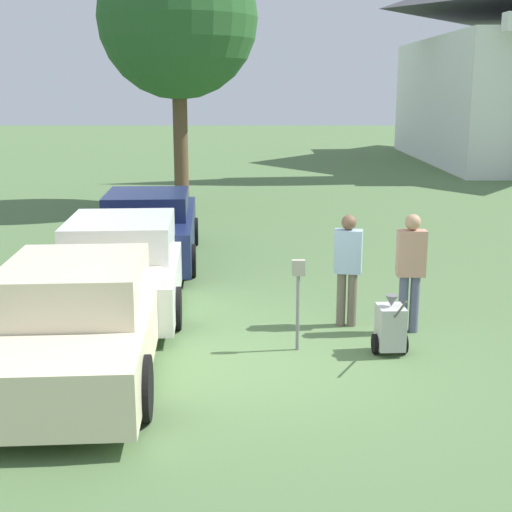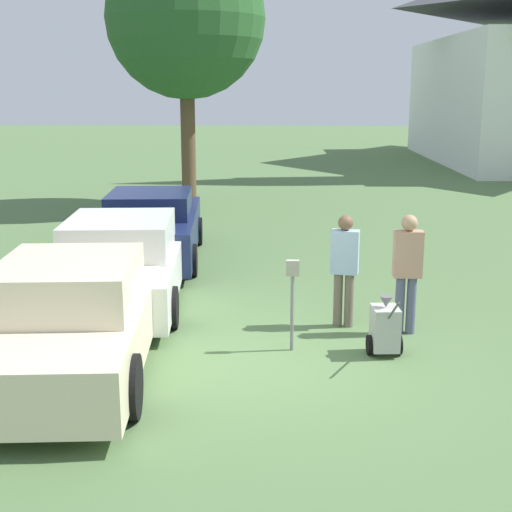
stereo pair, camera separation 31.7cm
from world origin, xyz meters
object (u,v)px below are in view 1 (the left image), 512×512
person_worker (344,263)px  person_supervisor (407,265)px  parked_car_navy (145,229)px  parked_car_white (119,264)px  parking_meter (295,287)px  equipment_cart (387,327)px  parked_car_cream (76,320)px

person_worker → person_supervisor: (0.90, -0.30, 0.04)m
parked_car_navy → person_supervisor: size_ratio=2.62×
parked_car_white → person_worker: 3.91m
parked_car_navy → parking_meter: parked_car_navy is taller
parked_car_white → person_supervisor: size_ratio=2.77×
parked_car_white → equipment_cart: (4.15, -2.45, -0.29)m
parking_meter → person_worker: (0.82, 1.06, 0.09)m
parked_car_cream → parked_car_white: (0.00, 3.09, -0.02)m
parked_car_cream → parked_car_navy: 6.11m
parked_car_cream → person_supervisor: size_ratio=2.74×
parking_meter → person_worker: size_ratio=0.75×
equipment_cart → parked_car_white: bearing=146.5°
person_worker → person_supervisor: person_supervisor is taller
parked_car_cream → parked_car_navy: size_ratio=1.04×
parked_car_white → person_supervisor: 4.86m
parked_car_cream → parking_meter: (2.87, 0.77, 0.21)m
parked_car_navy → person_worker: 5.66m
parked_car_navy → person_supervisor: (4.59, -4.58, 0.35)m
equipment_cart → parking_meter: bearing=170.9°
parking_meter → person_worker: 1.34m
parked_car_white → parking_meter: size_ratio=3.85×
parked_car_white → equipment_cart: bearing=-34.3°
parking_meter → equipment_cart: (1.28, -0.14, -0.53)m
equipment_cart → parked_car_cream: bearing=-174.2°
parked_car_white → parked_car_cream: bearing=-93.7°
person_worker → person_supervisor: size_ratio=0.96×
parking_meter → equipment_cart: parking_meter is taller
person_supervisor → parked_car_white: bearing=-17.6°
person_worker → parked_car_navy: bearing=-37.3°
parked_car_white → parked_car_navy: (-0.00, 3.02, 0.02)m
parked_car_cream → person_supervisor: (4.59, 1.53, 0.34)m
parked_car_cream → person_worker: 4.13m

